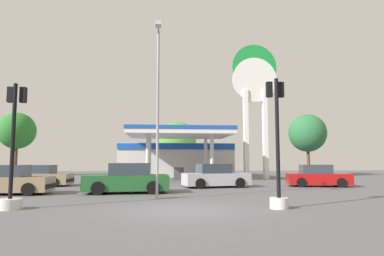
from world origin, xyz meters
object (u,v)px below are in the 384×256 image
Objects in this scene: car_1 at (216,177)px; traffic_signal_1 at (278,161)px; station_pole_sign at (255,92)px; car_4 at (127,179)px; corner_streetlamp at (158,97)px; car_2 at (8,181)px; tree_1 at (177,138)px; car_0 at (318,177)px; traffic_signal_0 at (12,171)px; car_3 at (41,177)px; tree_2 at (307,133)px; tree_0 at (17,131)px.

car_1 is 0.93× the size of traffic_signal_1.
car_1 is 9.90m from traffic_signal_1.
car_4 is (-10.61, -12.73, -7.46)m from station_pole_sign.
corner_streetlamp reaches higher than car_4.
station_pole_sign is 22.30m from car_2.
tree_1 is at bearing 94.35° from traffic_signal_1.
traffic_signal_0 reaches higher than car_0.
car_2 reaches higher than car_3.
tree_2 is (8.62, 8.08, -3.20)m from station_pole_sign.
traffic_signal_1 is (6.01, -6.40, 0.99)m from car_4.
car_2 is 1.03× the size of car_3.
car_4 is (6.26, -5.51, 0.08)m from car_3.
tree_1 is 15.67m from tree_2.
station_pole_sign is at bearing -18.81° from tree_0.
station_pole_sign is at bearing -56.91° from tree_1.
tree_0 is 0.98× the size of tree_2.
traffic_signal_0 is 30.05m from tree_1.
station_pole_sign is 2.81× the size of car_4.
tree_0 reaches higher than traffic_signal_1.
car_1 is 0.57× the size of corner_streetlamp.
tree_2 reaches higher than car_1.
car_4 is at bearing -99.19° from tree_1.
car_1 is at bearing -85.54° from tree_1.
tree_0 reaches higher than car_2.
car_2 is 0.54× the size of corner_streetlamp.
tree_2 is at bearing -8.91° from tree_1.
corner_streetlamp reaches higher than tree_1.
station_pole_sign is 2.88× the size of car_1.
traffic_signal_0 is at bearing -133.77° from car_1.
tree_2 is 0.94× the size of corner_streetlamp.
tree_0 reaches higher than traffic_signal_0.
traffic_signal_1 reaches higher than car_4.
car_1 is 6.31m from car_4.
car_4 is 8.83m from traffic_signal_1.
tree_2 is at bearing 53.73° from corner_streetlamp.
traffic_signal_1 is 0.74× the size of tree_1.
car_4 is 0.96× the size of traffic_signal_1.
station_pole_sign is 1.81× the size of tree_0.
tree_2 is (22.73, 26.57, 3.63)m from traffic_signal_0.
traffic_signal_1 is 0.61× the size of corner_streetlamp.
car_3 is (-18.46, 1.93, -0.01)m from car_0.
car_2 is 25.63m from tree_1.
tree_0 is (-8.03, 15.70, 4.37)m from car_3.
station_pole_sign reaches higher than traffic_signal_1.
car_2 is 0.92× the size of car_4.
car_0 is 0.67× the size of tree_1.
traffic_signal_0 is at bearing -121.26° from car_4.
traffic_signal_1 is (9.51, -0.63, 0.36)m from traffic_signal_0.
car_1 is 20.22m from tree_1.
corner_streetlamp reaches higher than car_0.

